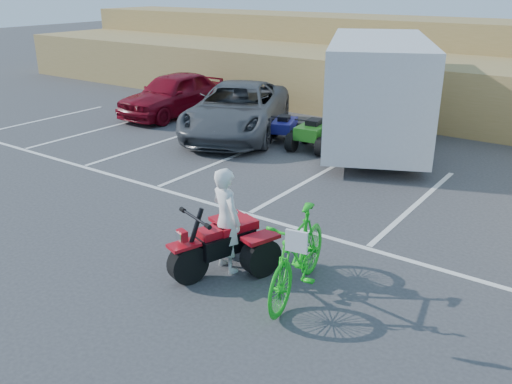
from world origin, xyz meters
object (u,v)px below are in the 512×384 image
Objects in this scene: red_trike_atv at (220,271)px; green_dirt_bike at (298,254)px; grey_pickup at (237,109)px; quad_atv_blue at (284,141)px; cargo_trailer at (376,89)px; red_car at (173,94)px; quad_atv_green at (313,149)px; rider at (226,220)px.

red_trike_atv is 0.77× the size of green_dirt_bike.
quad_atv_blue is (1.66, 0.16, -0.79)m from grey_pickup.
red_trike_atv is 8.76m from cargo_trailer.
red_trike_atv is 0.31× the size of grey_pickup.
red_trike_atv is 0.39× the size of red_car.
red_trike_atv is 1.59m from green_dirt_bike.
grey_pickup is at bearing 171.95° from quad_atv_green.
rider is 7.40m from quad_atv_green.
cargo_trailer reaches higher than red_trike_atv.
rider is 1.19× the size of quad_atv_green.
rider is 0.32× the size of grey_pickup.
rider is at bearing 90.00° from red_trike_atv.
red_trike_atv is at bearing 90.00° from rider.
quad_atv_blue is (-4.86, 7.21, -0.68)m from green_dirt_bike.
rider is at bearing -43.68° from red_car.
red_trike_atv is 11.73m from red_car.
quad_atv_green is (-2.26, 7.12, 0.00)m from red_trike_atv.
rider is at bearing -107.46° from cargo_trailer.
green_dirt_bike is 0.40× the size of grey_pickup.
red_trike_atv is at bearing 175.73° from green_dirt_bike.
red_trike_atv is 8.13m from quad_atv_blue.
red_trike_atv is 1.31× the size of quad_atv_blue.
red_trike_atv is 8.86m from grey_pickup.
cargo_trailer is 2.50m from quad_atv_green.
rider is at bearing -77.63° from grey_pickup.
red_trike_atv is 0.97× the size of rider.
grey_pickup is (-5.14, 7.07, -0.11)m from rider.
cargo_trailer reaches higher than quad_atv_blue.
quad_atv_green is (-2.31, 6.97, -0.90)m from rider.
cargo_trailer is 4.68× the size of quad_atv_green.
rider reaches higher than green_dirt_bike.
quad_atv_green is (-1.21, -1.43, -1.66)m from cargo_trailer.
grey_pickup is at bearing 173.35° from cargo_trailer.
green_dirt_bike is (1.38, 0.01, -0.22)m from rider.
grey_pickup is (-5.09, 7.21, 0.79)m from red_trike_atv.
grey_pickup is 1.26× the size of red_car.
grey_pickup is 4.29× the size of quad_atv_blue.
green_dirt_bike is 8.80m from cargo_trailer.
rider reaches higher than grey_pickup.
quad_atv_blue is at bearing -178.67° from cargo_trailer.
cargo_trailer is at bearing -5.43° from grey_pickup.
red_car is (-8.57, 7.97, 0.77)m from red_trike_atv.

